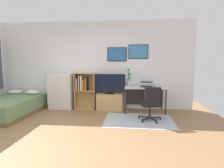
{
  "coord_description": "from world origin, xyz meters",
  "views": [
    {
      "loc": [
        1.16,
        -3.18,
        1.45
      ],
      "look_at": [
        0.68,
        1.5,
        0.88
      ],
      "focal_mm": 28.86,
      "sensor_mm": 36.0,
      "label": 1
    }
  ],
  "objects": [
    {
      "name": "dresser",
      "position": [
        -0.98,
        2.15,
        0.55
      ],
      "size": [
        0.71,
        0.46,
        1.1
      ],
      "color": "silver",
      "rests_on": "ground_plane"
    },
    {
      "name": "bed",
      "position": [
        -2.19,
        1.4,
        0.23
      ],
      "size": [
        1.4,
        1.97,
        0.58
      ],
      "rotation": [
        0.0,
        0.0,
        -0.02
      ],
      "color": "brown",
      "rests_on": "ground_plane"
    },
    {
      "name": "ground_plane",
      "position": [
        0.0,
        0.0,
        0.0
      ],
      "size": [
        7.2,
        7.2,
        0.0
      ],
      "primitive_type": "plane",
      "color": "#936B44"
    },
    {
      "name": "area_rug",
      "position": [
        1.39,
        1.23,
        0.0
      ],
      "size": [
        1.7,
        1.2,
        0.01
      ],
      "primitive_type": "cube",
      "color": "#B2B7BC",
      "rests_on": "ground_plane"
    },
    {
      "name": "wall_back_with_posters",
      "position": [
        0.01,
        2.43,
        1.35
      ],
      "size": [
        6.12,
        0.09,
        2.7
      ],
      "color": "white",
      "rests_on": "ground_plane"
    },
    {
      "name": "television",
      "position": [
        0.55,
        2.15,
        0.8
      ],
      "size": [
        0.92,
        0.16,
        0.6
      ],
      "color": "black",
      "rests_on": "tv_stand"
    },
    {
      "name": "computer_mouse",
      "position": [
        1.86,
        2.0,
        0.76
      ],
      "size": [
        0.06,
        0.1,
        0.03
      ],
      "primitive_type": "ellipsoid",
      "color": "#262628",
      "rests_on": "desk"
    },
    {
      "name": "laptop",
      "position": [
        1.63,
        2.12,
        0.8
      ],
      "size": [
        0.38,
        0.4,
        0.16
      ],
      "rotation": [
        0.0,
        0.0,
        -0.07
      ],
      "color": "#333338",
      "rests_on": "desk"
    },
    {
      "name": "desk",
      "position": [
        1.59,
        2.13,
        0.61
      ],
      "size": [
        1.16,
        0.64,
        0.74
      ],
      "color": "silver",
      "rests_on": "ground_plane"
    },
    {
      "name": "tv_stand",
      "position": [
        0.55,
        2.17,
        0.25
      ],
      "size": [
        0.79,
        0.41,
        0.5
      ],
      "color": "tan",
      "rests_on": "ground_plane"
    },
    {
      "name": "bookshelf",
      "position": [
        -0.28,
        2.22,
        0.67
      ],
      "size": [
        0.63,
        0.3,
        1.12
      ],
      "color": "tan",
      "rests_on": "ground_plane"
    },
    {
      "name": "office_chair",
      "position": [
        1.68,
        1.19,
        0.46
      ],
      "size": [
        0.58,
        0.57,
        0.86
      ],
      "rotation": [
        0.0,
        0.0,
        0.2
      ],
      "color": "#232326",
      "rests_on": "ground_plane"
    },
    {
      "name": "wine_glass",
      "position": [
        1.21,
        1.99,
        0.87
      ],
      "size": [
        0.07,
        0.07,
        0.18
      ],
      "color": "silver",
      "rests_on": "desk"
    },
    {
      "name": "bamboo_vase",
      "position": [
        1.12,
        2.27,
        0.98
      ],
      "size": [
        0.11,
        0.11,
        0.52
      ],
      "color": "silver",
      "rests_on": "desk"
    }
  ]
}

